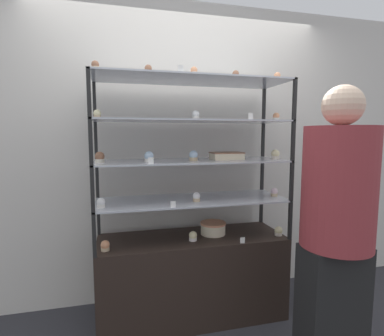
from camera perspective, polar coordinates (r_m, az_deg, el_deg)
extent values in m
plane|color=#2D2D33|center=(2.72, 0.00, -26.22)|extent=(20.00, 20.00, 0.00)
cube|color=silver|center=(2.69, -2.04, 2.80)|extent=(8.00, 0.05, 2.60)
cube|color=black|center=(2.56, 0.00, -19.96)|extent=(1.46, 0.50, 0.66)
cube|color=black|center=(2.56, -17.37, -8.72)|extent=(0.02, 0.02, 0.30)
cube|color=black|center=(2.85, 13.06, -7.03)|extent=(0.02, 0.02, 0.30)
cube|color=black|center=(2.10, -18.14, -12.05)|extent=(0.02, 0.02, 0.30)
cube|color=black|center=(2.45, 18.19, -9.40)|extent=(0.02, 0.02, 0.30)
cube|color=#B7BCC6|center=(2.35, 0.00, -6.06)|extent=(1.46, 0.50, 0.01)
cube|color=black|center=(2.50, -17.60, -1.94)|extent=(0.02, 0.02, 0.30)
cube|color=black|center=(2.80, 13.21, -0.95)|extent=(0.02, 0.02, 0.30)
cube|color=black|center=(2.03, -18.43, -3.84)|extent=(0.02, 0.02, 0.30)
cube|color=black|center=(2.39, 18.44, -2.33)|extent=(0.02, 0.02, 0.30)
cube|color=#B7BCC6|center=(2.30, 0.00, 1.36)|extent=(1.46, 0.50, 0.01)
cube|color=black|center=(2.47, -17.84, 5.07)|extent=(0.02, 0.02, 0.30)
cube|color=black|center=(2.78, 13.37, 5.31)|extent=(0.02, 0.02, 0.30)
cube|color=black|center=(2.00, -18.74, 4.81)|extent=(0.02, 0.02, 0.30)
cube|color=black|center=(2.36, 18.70, 4.99)|extent=(0.02, 0.02, 0.30)
cube|color=#B7BCC6|center=(2.30, 0.00, 8.95)|extent=(1.46, 0.50, 0.01)
cube|color=black|center=(2.49, -18.08, 12.11)|extent=(0.02, 0.02, 0.30)
cube|color=black|center=(2.79, 13.54, 11.58)|extent=(0.02, 0.02, 0.30)
cube|color=black|center=(2.01, -19.05, 13.51)|extent=(0.02, 0.02, 0.30)
cube|color=black|center=(2.38, 18.96, 12.36)|extent=(0.02, 0.02, 0.30)
cube|color=#B7BCC6|center=(2.33, 0.00, 16.45)|extent=(1.46, 0.50, 0.01)
cylinder|color=beige|center=(2.49, 4.03, -11.52)|extent=(0.20, 0.20, 0.08)
cylinder|color=#E5996B|center=(2.47, 4.04, -10.44)|extent=(0.21, 0.21, 0.01)
cube|color=beige|center=(2.40, 6.59, 2.22)|extent=(0.24, 0.16, 0.05)
cube|color=#8C5B42|center=(2.39, 6.60, 2.91)|extent=(0.25, 0.17, 0.01)
cylinder|color=#CCB28C|center=(2.24, -16.19, -14.58)|extent=(0.06, 0.06, 0.02)
sphere|color=#E5996B|center=(2.23, -16.22, -13.87)|extent=(0.06, 0.06, 0.06)
cylinder|color=white|center=(2.35, 0.18, -13.36)|extent=(0.06, 0.06, 0.02)
sphere|color=#F4EAB2|center=(2.34, 0.18, -12.68)|extent=(0.06, 0.06, 0.06)
cylinder|color=beige|center=(2.56, 16.13, -11.95)|extent=(0.06, 0.06, 0.02)
sphere|color=#F4EAB2|center=(2.55, 16.15, -11.32)|extent=(0.06, 0.06, 0.06)
cube|color=white|center=(2.32, 9.59, -13.44)|extent=(0.04, 0.00, 0.04)
cylinder|color=white|center=(2.17, -16.91, -6.93)|extent=(0.05, 0.05, 0.02)
sphere|color=white|center=(2.16, -16.94, -6.21)|extent=(0.06, 0.06, 0.06)
cylinder|color=#CCB28C|center=(2.27, 0.86, -6.07)|extent=(0.05, 0.05, 0.02)
sphere|color=white|center=(2.26, 0.86, -5.38)|extent=(0.06, 0.06, 0.06)
cylinder|color=#CCB28C|center=(2.54, 15.37, -4.93)|extent=(0.05, 0.05, 0.02)
sphere|color=silver|center=(2.54, 15.39, -4.31)|extent=(0.06, 0.06, 0.06)
cube|color=white|center=(2.09, -3.61, -6.89)|extent=(0.04, 0.00, 0.04)
cylinder|color=beige|center=(2.20, -17.14, 1.33)|extent=(0.06, 0.06, 0.03)
sphere|color=#8C5B42|center=(2.19, -17.17, 2.13)|extent=(0.07, 0.07, 0.07)
cylinder|color=white|center=(2.17, -8.20, 1.48)|extent=(0.06, 0.06, 0.03)
sphere|color=silver|center=(2.16, -8.21, 2.30)|extent=(0.07, 0.07, 0.07)
cylinder|color=#CCB28C|center=(2.26, 0.33, 1.74)|extent=(0.06, 0.06, 0.03)
sphere|color=silver|center=(2.26, 0.33, 2.52)|extent=(0.07, 0.07, 0.07)
cylinder|color=beige|center=(2.50, 15.58, 1.94)|extent=(0.06, 0.06, 0.03)
sphere|color=#F4EAB2|center=(2.49, 15.60, 2.65)|extent=(0.07, 0.07, 0.07)
cube|color=white|center=(2.02, -7.85, 1.38)|extent=(0.04, 0.00, 0.04)
cylinder|color=#CCB28C|center=(2.19, -17.59, 9.24)|extent=(0.05, 0.05, 0.02)
sphere|color=#F4EAB2|center=(2.20, -17.61, 9.91)|extent=(0.05, 0.05, 0.05)
cylinder|color=white|center=(2.19, 0.61, 9.54)|extent=(0.05, 0.05, 0.02)
sphere|color=white|center=(2.19, 0.61, 10.21)|extent=(0.05, 0.05, 0.05)
cylinder|color=white|center=(2.48, 15.72, 8.93)|extent=(0.05, 0.05, 0.02)
sphere|color=#E5996B|center=(2.48, 15.74, 9.53)|extent=(0.05, 0.05, 0.05)
cube|color=white|center=(2.21, 11.11, 9.67)|extent=(0.04, 0.00, 0.04)
cylinder|color=#CCB28C|center=(2.16, -17.93, 17.53)|extent=(0.05, 0.05, 0.03)
sphere|color=#8C5B42|center=(2.16, -17.96, 18.26)|extent=(0.05, 0.05, 0.05)
cylinder|color=#CCB28C|center=(2.20, -8.32, 17.55)|extent=(0.05, 0.05, 0.03)
sphere|color=#8C5B42|center=(2.20, -8.34, 18.28)|extent=(0.05, 0.05, 0.05)
cylinder|color=white|center=(2.24, 0.38, 17.43)|extent=(0.05, 0.05, 0.03)
sphere|color=#E5996B|center=(2.24, 0.38, 18.14)|extent=(0.05, 0.05, 0.05)
cylinder|color=#CCB28C|center=(2.38, 8.31, 16.68)|extent=(0.05, 0.05, 0.03)
sphere|color=#8C5B42|center=(2.39, 8.32, 17.35)|extent=(0.05, 0.05, 0.05)
cylinder|color=white|center=(2.51, 15.91, 15.96)|extent=(0.05, 0.05, 0.03)
sphere|color=#E5996B|center=(2.52, 15.93, 16.59)|extent=(0.05, 0.05, 0.05)
cube|color=white|center=(2.09, -2.16, 18.43)|extent=(0.04, 0.00, 0.04)
torus|color=brown|center=(2.29, -6.65, 17.17)|extent=(0.14, 0.14, 0.03)
cube|color=black|center=(2.18, 25.06, -23.38)|extent=(0.39, 0.21, 0.81)
cylinder|color=#993338|center=(1.93, 26.11, -3.34)|extent=(0.41, 0.41, 0.70)
sphere|color=beige|center=(1.91, 26.80, 10.59)|extent=(0.23, 0.23, 0.23)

